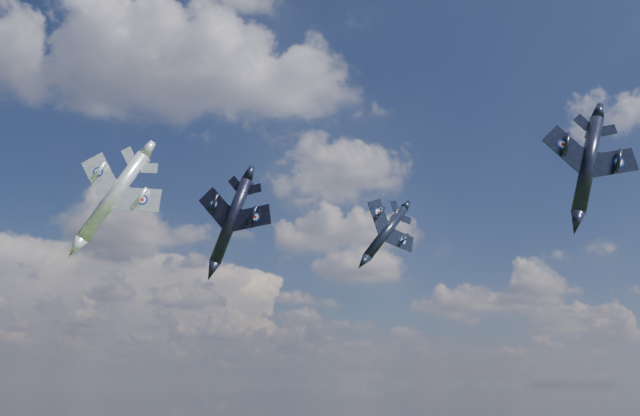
{
  "coord_description": "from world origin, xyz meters",
  "views": [
    {
      "loc": [
        -5.13,
        -60.05,
        61.16
      ],
      "look_at": [
        2.63,
        13.81,
        82.3
      ],
      "focal_mm": 35.0,
      "sensor_mm": 36.0,
      "label": 1
    }
  ],
  "objects_px": {
    "jet_lead_navy": "(231,220)",
    "jet_right_navy": "(588,165)",
    "jet_left_silver": "(113,196)",
    "jet_high_navy": "(386,233)"
  },
  "relations": [
    {
      "from": "jet_right_navy",
      "to": "jet_left_silver",
      "type": "xyz_separation_m",
      "value": [
        -47.52,
        19.34,
        1.28
      ]
    },
    {
      "from": "jet_lead_navy",
      "to": "jet_right_navy",
      "type": "relative_size",
      "value": 1.16
    },
    {
      "from": "jet_high_navy",
      "to": "jet_lead_navy",
      "type": "bearing_deg",
      "value": -171.64
    },
    {
      "from": "jet_right_navy",
      "to": "jet_high_navy",
      "type": "height_order",
      "value": "jet_high_navy"
    },
    {
      "from": "jet_lead_navy",
      "to": "jet_high_navy",
      "type": "distance_m",
      "value": 28.18
    },
    {
      "from": "jet_lead_navy",
      "to": "jet_left_silver",
      "type": "bearing_deg",
      "value": -131.3
    },
    {
      "from": "jet_right_navy",
      "to": "jet_lead_navy",
      "type": "bearing_deg",
      "value": 145.58
    },
    {
      "from": "jet_lead_navy",
      "to": "jet_right_navy",
      "type": "height_order",
      "value": "jet_lead_navy"
    },
    {
      "from": "jet_right_navy",
      "to": "jet_left_silver",
      "type": "height_order",
      "value": "jet_left_silver"
    },
    {
      "from": "jet_high_navy",
      "to": "jet_left_silver",
      "type": "bearing_deg",
      "value": -174.13
    }
  ]
}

